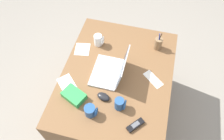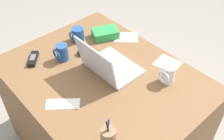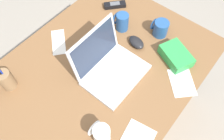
# 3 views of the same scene
# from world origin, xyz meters

# --- Properties ---
(ground_plane) EXTENTS (6.00, 6.00, 0.00)m
(ground_plane) POSITION_xyz_m (0.00, 0.00, 0.00)
(ground_plane) COLOR gray
(desk) EXTENTS (1.16, 0.90, 0.74)m
(desk) POSITION_xyz_m (0.00, 0.00, 0.37)
(desk) COLOR brown
(desk) RESTS_ON ground
(laptop) EXTENTS (0.32, 0.27, 0.23)m
(laptop) POSITION_xyz_m (0.00, -0.05, 0.78)
(laptop) COLOR silver
(laptop) RESTS_ON desk
(computer_mouse) EXTENTS (0.09, 0.11, 0.04)m
(computer_mouse) POSITION_xyz_m (0.23, -0.05, 0.76)
(computer_mouse) COLOR black
(computer_mouse) RESTS_ON desk
(coffee_mug_white) EXTENTS (0.07, 0.08, 0.10)m
(coffee_mug_white) POSITION_xyz_m (0.27, 0.09, 0.79)
(coffee_mug_white) COLOR #26518C
(coffee_mug_white) RESTS_ON desk
(coffee_mug_tall) EXTENTS (0.08, 0.09, 0.11)m
(coffee_mug_tall) POSITION_xyz_m (-0.28, -0.24, 0.79)
(coffee_mug_tall) COLOR white
(coffee_mug_tall) RESTS_ON desk
(coffee_mug_spare) EXTENTS (0.08, 0.09, 0.09)m
(coffee_mug_spare) POSITION_xyz_m (0.38, -0.10, 0.78)
(coffee_mug_spare) COLOR #26518C
(coffee_mug_spare) RESTS_ON desk
(cordless_phone) EXTENTS (0.13, 0.12, 0.03)m
(cordless_phone) POSITION_xyz_m (0.39, 0.23, 0.75)
(cordless_phone) COLOR black
(cordless_phone) RESTS_ON desk
(pen_holder) EXTENTS (0.07, 0.07, 0.18)m
(pen_holder) POSITION_xyz_m (-0.37, 0.28, 0.79)
(pen_holder) COLOR olive
(pen_holder) RESTS_ON desk
(snack_bag) EXTENTS (0.17, 0.20, 0.06)m
(snack_bag) POSITION_xyz_m (0.28, -0.27, 0.77)
(snack_bag) COLOR green
(snack_bag) RESTS_ON desk
(paper_note_near_laptop) EXTENTS (0.16, 0.15, 0.00)m
(paper_note_near_laptop) POSITION_xyz_m (-0.19, -0.36, 0.74)
(paper_note_near_laptop) COLOR white
(paper_note_near_laptop) RESTS_ON desk
(paper_note_left) EXTENTS (0.17, 0.18, 0.00)m
(paper_note_left) POSITION_xyz_m (-0.03, 0.30, 0.74)
(paper_note_left) COLOR white
(paper_note_left) RESTS_ON desk
(paper_note_right) EXTENTS (0.19, 0.19, 0.00)m
(paper_note_right) POSITION_xyz_m (0.18, -0.37, 0.74)
(paper_note_right) COLOR white
(paper_note_right) RESTS_ON desk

